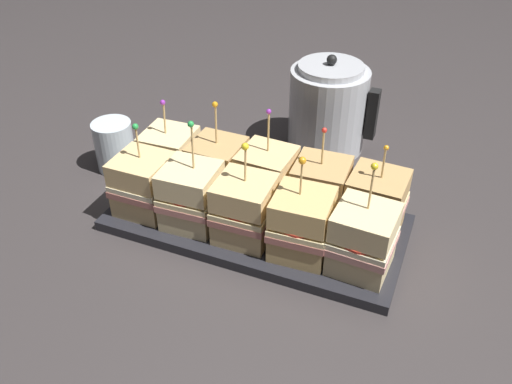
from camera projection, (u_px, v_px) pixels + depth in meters
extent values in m
plane|color=#383333|center=(256.00, 227.00, 0.92)|extent=(6.00, 6.00, 0.00)
cube|color=#232328|center=(256.00, 225.00, 0.92)|extent=(0.49, 0.22, 0.01)
cube|color=#232328|center=(256.00, 220.00, 0.92)|extent=(0.49, 0.22, 0.01)
cube|color=#DBB77A|center=(146.00, 199.00, 0.92)|extent=(0.09, 0.09, 0.04)
cube|color=#B26B60|center=(144.00, 187.00, 0.91)|extent=(0.09, 0.09, 0.01)
cube|color=beige|center=(143.00, 181.00, 0.90)|extent=(0.09, 0.09, 0.01)
cube|color=#E8C281|center=(141.00, 169.00, 0.89)|extent=(0.09, 0.09, 0.04)
cylinder|color=tan|center=(138.00, 145.00, 0.87)|extent=(0.00, 0.00, 0.07)
sphere|color=green|center=(135.00, 127.00, 0.85)|extent=(0.01, 0.01, 0.01)
cube|color=beige|center=(193.00, 212.00, 0.90)|extent=(0.09, 0.09, 0.04)
cube|color=tan|center=(192.00, 199.00, 0.88)|extent=(0.09, 0.09, 0.01)
cube|color=beige|center=(191.00, 194.00, 0.87)|extent=(0.09, 0.09, 0.01)
cylinder|color=red|center=(186.00, 196.00, 0.86)|extent=(0.05, 0.05, 0.00)
cube|color=beige|center=(190.00, 179.00, 0.86)|extent=(0.09, 0.09, 0.04)
cylinder|color=tan|center=(193.00, 149.00, 0.83)|extent=(0.00, 0.01, 0.09)
sphere|color=green|center=(191.00, 124.00, 0.80)|extent=(0.01, 0.01, 0.01)
cube|color=#DBB77A|center=(245.00, 225.00, 0.87)|extent=(0.09, 0.09, 0.04)
cube|color=#B26B60|center=(244.00, 213.00, 0.85)|extent=(0.09, 0.09, 0.01)
cube|color=beige|center=(244.00, 207.00, 0.85)|extent=(0.09, 0.09, 0.01)
cylinder|color=red|center=(240.00, 209.00, 0.83)|extent=(0.05, 0.05, 0.00)
cube|color=#E8C281|center=(244.00, 193.00, 0.83)|extent=(0.09, 0.09, 0.04)
cylinder|color=tan|center=(243.00, 166.00, 0.81)|extent=(0.00, 0.01, 0.07)
sphere|color=yellow|center=(243.00, 146.00, 0.79)|extent=(0.01, 0.01, 0.01)
cube|color=tan|center=(301.00, 241.00, 0.84)|extent=(0.09, 0.09, 0.04)
cube|color=#B26B60|center=(302.00, 228.00, 0.82)|extent=(0.09, 0.09, 0.01)
cube|color=beige|center=(302.00, 222.00, 0.82)|extent=(0.09, 0.09, 0.01)
cylinder|color=red|center=(299.00, 225.00, 0.80)|extent=(0.06, 0.06, 0.00)
cube|color=#E0B771|center=(303.00, 207.00, 0.80)|extent=(0.09, 0.09, 0.04)
cylinder|color=tan|center=(301.00, 180.00, 0.78)|extent=(0.00, 0.00, 0.07)
sphere|color=orange|center=(302.00, 161.00, 0.76)|extent=(0.01, 0.01, 0.01)
cube|color=beige|center=(360.00, 256.00, 0.81)|extent=(0.09, 0.09, 0.04)
cube|color=tan|center=(362.00, 243.00, 0.79)|extent=(0.10, 0.10, 0.01)
cube|color=beige|center=(363.00, 238.00, 0.79)|extent=(0.09, 0.09, 0.01)
cylinder|color=red|center=(361.00, 240.00, 0.77)|extent=(0.06, 0.06, 0.00)
cube|color=beige|center=(366.00, 222.00, 0.77)|extent=(0.09, 0.09, 0.04)
cylinder|color=tan|center=(371.00, 190.00, 0.75)|extent=(0.00, 0.00, 0.08)
sphere|color=yellow|center=(375.00, 166.00, 0.72)|extent=(0.01, 0.01, 0.01)
cube|color=beige|center=(172.00, 171.00, 0.99)|extent=(0.09, 0.09, 0.04)
cube|color=tan|center=(171.00, 159.00, 0.98)|extent=(0.09, 0.09, 0.01)
cube|color=beige|center=(170.00, 154.00, 0.97)|extent=(0.09, 0.09, 0.01)
cube|color=beige|center=(169.00, 143.00, 0.96)|extent=(0.09, 0.09, 0.04)
cylinder|color=tan|center=(165.00, 120.00, 0.93)|extent=(0.00, 0.01, 0.07)
sphere|color=purple|center=(163.00, 102.00, 0.91)|extent=(0.01, 0.01, 0.01)
cube|color=tan|center=(218.00, 182.00, 0.96)|extent=(0.09, 0.09, 0.04)
cube|color=#B26B60|center=(218.00, 170.00, 0.95)|extent=(0.09, 0.09, 0.01)
cube|color=beige|center=(217.00, 165.00, 0.94)|extent=(0.09, 0.09, 0.01)
cube|color=tan|center=(217.00, 153.00, 0.93)|extent=(0.09, 0.09, 0.04)
cylinder|color=tan|center=(216.00, 126.00, 0.90)|extent=(0.00, 0.01, 0.08)
sphere|color=orange|center=(215.00, 104.00, 0.88)|extent=(0.01, 0.01, 0.01)
cube|color=#DBB77A|center=(267.00, 194.00, 0.94)|extent=(0.09, 0.09, 0.04)
cube|color=#B26B60|center=(267.00, 182.00, 0.92)|extent=(0.09, 0.09, 0.01)
cube|color=beige|center=(268.00, 177.00, 0.91)|extent=(0.09, 0.09, 0.01)
cylinder|color=red|center=(264.00, 178.00, 0.90)|extent=(0.06, 0.06, 0.00)
cube|color=#E8C281|center=(268.00, 163.00, 0.90)|extent=(0.09, 0.09, 0.04)
cylinder|color=tan|center=(268.00, 134.00, 0.87)|extent=(0.00, 0.01, 0.08)
sphere|color=purple|center=(268.00, 111.00, 0.85)|extent=(0.01, 0.01, 0.01)
cube|color=tan|center=(319.00, 207.00, 0.91)|extent=(0.09, 0.09, 0.04)
cube|color=#B26B60|center=(320.00, 195.00, 0.89)|extent=(0.09, 0.09, 0.01)
cube|color=beige|center=(320.00, 189.00, 0.88)|extent=(0.09, 0.09, 0.01)
cylinder|color=red|center=(318.00, 191.00, 0.87)|extent=(0.06, 0.06, 0.00)
cube|color=tan|center=(322.00, 175.00, 0.87)|extent=(0.09, 0.09, 0.04)
cylinder|color=tan|center=(323.00, 150.00, 0.84)|extent=(0.00, 0.01, 0.07)
sphere|color=red|center=(324.00, 130.00, 0.82)|extent=(0.01, 0.01, 0.01)
cube|color=tan|center=(373.00, 220.00, 0.88)|extent=(0.09, 0.09, 0.04)
cube|color=tan|center=(375.00, 207.00, 0.86)|extent=(0.09, 0.09, 0.01)
cube|color=beige|center=(376.00, 202.00, 0.86)|extent=(0.09, 0.09, 0.01)
cylinder|color=red|center=(374.00, 204.00, 0.84)|extent=(0.06, 0.06, 0.00)
cube|color=tan|center=(378.00, 187.00, 0.84)|extent=(0.09, 0.09, 0.04)
cylinder|color=tan|center=(383.00, 166.00, 0.81)|extent=(0.00, 0.01, 0.07)
sphere|color=orange|center=(386.00, 148.00, 0.79)|extent=(0.01, 0.01, 0.01)
cylinder|color=#B7BABF|center=(327.00, 110.00, 1.09)|extent=(0.16, 0.16, 0.17)
cylinder|color=#B7BABF|center=(331.00, 68.00, 1.04)|extent=(0.13, 0.13, 0.01)
sphere|color=black|center=(332.00, 60.00, 1.03)|extent=(0.02, 0.02, 0.02)
cube|color=black|center=(372.00, 114.00, 1.06)|extent=(0.02, 0.02, 0.10)
cylinder|color=silver|center=(114.00, 146.00, 1.04)|extent=(0.08, 0.08, 0.10)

